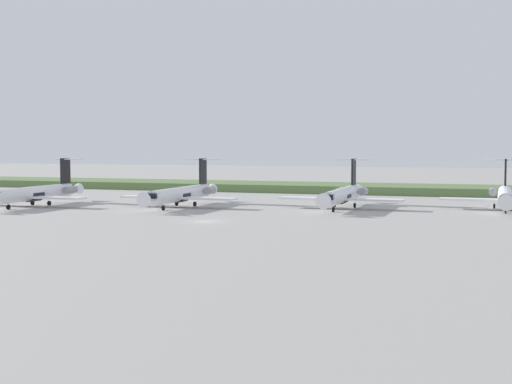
% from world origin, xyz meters
% --- Properties ---
extents(ground_plane, '(500.00, 500.00, 0.00)m').
position_xyz_m(ground_plane, '(0.00, 30.00, 0.00)').
color(ground_plane, '#9E9B96').
extents(grass_berm, '(320.00, 20.00, 1.93)m').
position_xyz_m(grass_berm, '(0.00, 74.70, 0.97)').
color(grass_berm, '#597542').
rests_on(grass_berm, ground).
extents(regional_jet_second, '(22.81, 31.00, 9.00)m').
position_xyz_m(regional_jet_second, '(-41.69, 15.38, 2.54)').
color(regional_jet_second, white).
rests_on(regional_jet_second, ground).
extents(regional_jet_third, '(22.81, 31.00, 9.00)m').
position_xyz_m(regional_jet_third, '(-14.25, 22.71, 2.54)').
color(regional_jet_third, white).
rests_on(regional_jet_third, ground).
extents(regional_jet_fourth, '(22.81, 31.00, 9.00)m').
position_xyz_m(regional_jet_fourth, '(15.31, 29.30, 2.54)').
color(regional_jet_fourth, white).
rests_on(regional_jet_fourth, ground).
extents(regional_jet_fifth, '(22.81, 31.00, 9.00)m').
position_xyz_m(regional_jet_fifth, '(43.83, 35.95, 2.54)').
color(regional_jet_fifth, white).
rests_on(regional_jet_fifth, ground).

